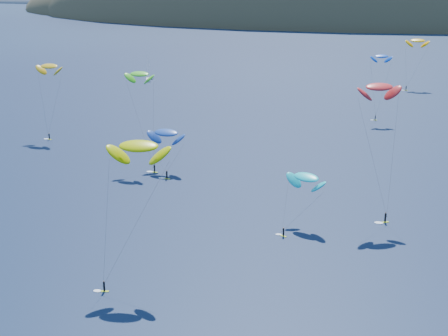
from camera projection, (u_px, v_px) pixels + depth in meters
island at (369, 27)px, 576.28m from camera, size 730.00×300.00×210.00m
sailboat at (148, 79)px, 268.30m from camera, size 8.84×7.77×10.58m
kitesurfer_1 at (49, 66)px, 181.31m from camera, size 9.20×9.27×22.82m
kitesurfer_2 at (139, 146)px, 99.98m from camera, size 10.30×12.06×24.54m
kitesurfer_3 at (139, 74)px, 155.34m from camera, size 10.43×10.71×25.02m
kitesurfer_4 at (381, 56)px, 199.68m from camera, size 7.01×5.27×22.25m
kitesurfer_5 at (306, 177)px, 122.45m from camera, size 9.26×12.05×11.86m
kitesurfer_9 at (379, 87)px, 124.24m from camera, size 9.79×11.71×28.48m
kitesurfer_10 at (166, 133)px, 154.00m from camera, size 10.31×10.94×12.08m
kitesurfer_11 at (418, 41)px, 250.59m from camera, size 9.22×11.84×21.16m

